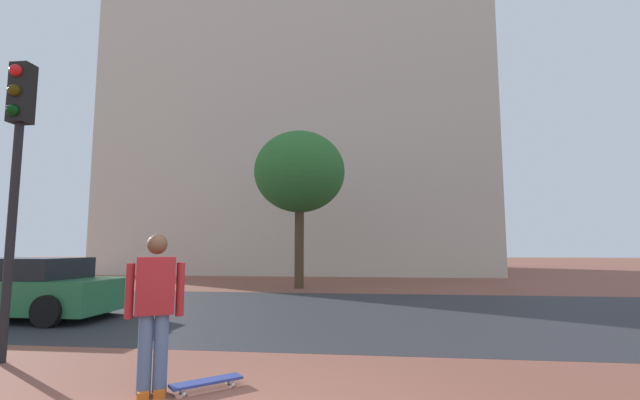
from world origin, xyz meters
TOP-DOWN VIEW (x-y plane):
  - ground_plane at (0.00, 10.00)m, footprint 120.00×120.00m
  - street_asphalt_strip at (0.00, 7.53)m, footprint 120.00×8.60m
  - landmark_building at (-3.55, 27.82)m, footprint 23.79×15.88m
  - person_skater at (-1.12, 1.21)m, footprint 0.55×0.41m
  - skateboard at (-0.60, 1.46)m, footprint 0.73×0.68m
  - car_green at (-6.59, 5.64)m, footprint 4.21×2.08m
  - traffic_light_pole at (-3.86, 2.21)m, footprint 0.28×0.34m
  - tree_curb_far at (-1.61, 13.51)m, footprint 3.63×3.63m

SIDE VIEW (x-z plane):
  - ground_plane at x=0.00m, z-range 0.00..0.00m
  - street_asphalt_strip at x=0.00m, z-range 0.00..0.00m
  - skateboard at x=-0.60m, z-range 0.03..0.14m
  - car_green at x=-6.59m, z-range -0.02..1.33m
  - person_skater at x=-1.12m, z-range 0.10..1.83m
  - traffic_light_pole at x=-3.86m, z-range 0.87..5.17m
  - tree_curb_far at x=-1.61m, z-range 1.46..7.71m
  - landmark_building at x=-3.55m, z-range -8.89..30.96m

